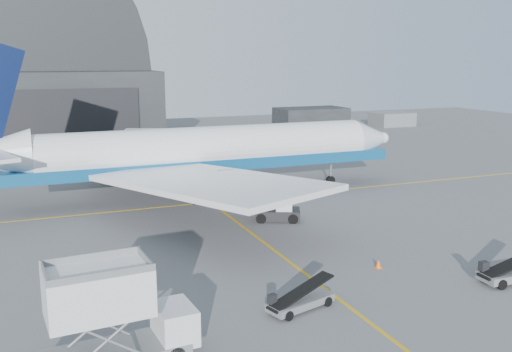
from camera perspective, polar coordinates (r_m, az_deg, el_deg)
name	(u,v)px	position (r m, az deg, el deg)	size (l,w,h in m)	color
ground	(302,271)	(38.39, 4.60, -9.47)	(200.00, 200.00, 0.00)	#565659
taxi_lines	(236,221)	(49.43, -1.99, -4.57)	(80.00, 42.12, 0.02)	#C59512
distant_bldg_a	(311,127)	(118.04, 5.50, 4.88)	(14.00, 8.00, 4.00)	black
distant_bldg_b	(392,126)	(123.49, 13.41, 4.91)	(8.00, 6.00, 2.80)	slate
airliner	(192,152)	(57.61, -6.42, 2.38)	(46.87, 45.45, 16.45)	white
catering_truck	(113,316)	(27.26, -14.09, -13.44)	(7.08, 3.08, 4.75)	slate
pushback_tug	(279,213)	(49.70, 2.27, -3.67)	(4.46, 3.60, 1.81)	black
belt_loader_a	(300,301)	(32.75, 4.41, -12.34)	(4.41, 2.47, 1.65)	slate
traffic_cone	(378,264)	(39.60, 12.15, -8.59)	(0.41, 0.41, 0.59)	#FB6107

